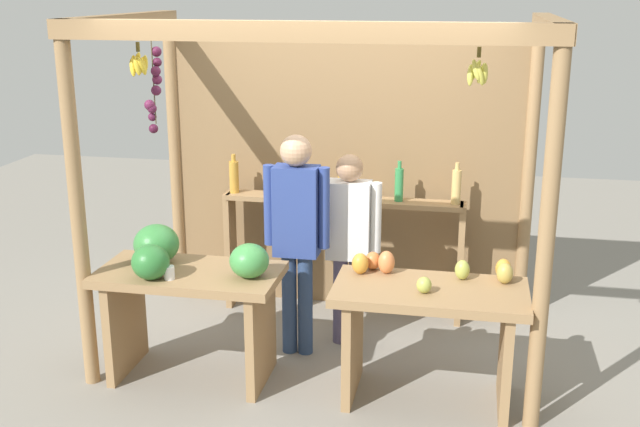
{
  "coord_description": "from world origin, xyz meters",
  "views": [
    {
      "loc": [
        1.02,
        -5.3,
        2.64
      ],
      "look_at": [
        0.0,
        -0.17,
        1.1
      ],
      "focal_mm": 43.47,
      "sensor_mm": 36.0,
      "label": 1
    }
  ],
  "objects": [
    {
      "name": "fruit_counter_left",
      "position": [
        -0.83,
        -0.65,
        0.69
      ],
      "size": [
        1.24,
        0.69,
        1.06
      ],
      "color": "#99754C",
      "rests_on": "ground"
    },
    {
      "name": "market_stall",
      "position": [
        -0.01,
        0.41,
        1.41
      ],
      "size": [
        3.08,
        1.82,
        2.45
      ],
      "color": "#99754C",
      "rests_on": "ground"
    },
    {
      "name": "vendor_man",
      "position": [
        -0.18,
        -0.14,
        1.0
      ],
      "size": [
        0.48,
        0.22,
        1.65
      ],
      "rotation": [
        0.0,
        0.0,
        -0.16
      ],
      "color": "navy",
      "rests_on": "ground"
    },
    {
      "name": "vendor_woman",
      "position": [
        0.16,
        0.09,
        0.88
      ],
      "size": [
        0.48,
        0.2,
        1.48
      ],
      "rotation": [
        0.0,
        0.0,
        0.03
      ],
      "color": "#564E70",
      "rests_on": "ground"
    },
    {
      "name": "ground_plane",
      "position": [
        0.0,
        0.0,
        0.0
      ],
      "size": [
        12.0,
        12.0,
        0.0
      ],
      "primitive_type": "plane",
      "color": "gray",
      "rests_on": "ground"
    },
    {
      "name": "bottle_shelf_unit",
      "position": [
        0.02,
        0.64,
        0.79
      ],
      "size": [
        1.97,
        0.22,
        1.33
      ],
      "color": "#99754C",
      "rests_on": "ground"
    },
    {
      "name": "fruit_counter_right",
      "position": [
        0.81,
        -0.63,
        0.59
      ],
      "size": [
        1.24,
        0.66,
        0.95
      ],
      "color": "#99754C",
      "rests_on": "ground"
    }
  ]
}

